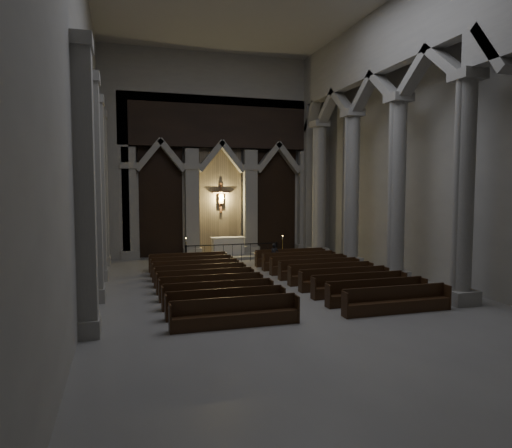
# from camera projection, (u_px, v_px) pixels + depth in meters

# --- Properties ---
(room) EXTENTS (24.00, 24.10, 12.00)m
(room) POSITION_uv_depth(u_px,v_px,m) (289.00, 88.00, 16.26)
(room) COLOR gray
(room) RESTS_ON ground
(sanctuary_wall) EXTENTS (14.00, 0.77, 12.00)m
(sanctuary_wall) POSITION_uv_depth(u_px,v_px,m) (221.00, 146.00, 27.36)
(sanctuary_wall) COLOR gray
(sanctuary_wall) RESTS_ON ground
(right_arcade) EXTENTS (1.00, 24.00, 12.00)m
(right_arcade) POSITION_uv_depth(u_px,v_px,m) (401.00, 98.00, 19.06)
(right_arcade) COLOR gray
(right_arcade) RESTS_ON ground
(left_pilasters) EXTENTS (0.60, 13.00, 8.03)m
(left_pilasters) POSITION_uv_depth(u_px,v_px,m) (97.00, 192.00, 17.98)
(left_pilasters) COLOR gray
(left_pilasters) RESTS_ON ground
(sanctuary_step) EXTENTS (8.50, 2.60, 0.15)m
(sanctuary_step) POSITION_uv_depth(u_px,v_px,m) (225.00, 256.00, 26.96)
(sanctuary_step) COLOR gray
(sanctuary_step) RESTS_ON ground
(altar) EXTENTS (2.01, 0.80, 1.02)m
(altar) POSITION_uv_depth(u_px,v_px,m) (228.00, 246.00, 27.18)
(altar) COLOR silver
(altar) RESTS_ON sanctuary_step
(altar_rail) EXTENTS (5.22, 0.09, 1.03)m
(altar_rail) POSITION_uv_depth(u_px,v_px,m) (232.00, 250.00, 25.14)
(altar_rail) COLOR black
(altar_rail) RESTS_ON ground
(candle_stand_left) EXTENTS (0.24, 0.24, 1.41)m
(candle_stand_left) POSITION_uv_depth(u_px,v_px,m) (186.00, 257.00, 24.60)
(candle_stand_left) COLOR #B29637
(candle_stand_left) RESTS_ON ground
(candle_stand_right) EXTENTS (0.22, 0.22, 1.28)m
(candle_stand_right) POSITION_uv_depth(u_px,v_px,m) (283.00, 251.00, 27.02)
(candle_stand_right) COLOR #B29637
(candle_stand_right) RESTS_ON ground
(pews) EXTENTS (9.24, 10.17, 0.86)m
(pews) POSITION_uv_depth(u_px,v_px,m) (271.00, 280.00, 18.71)
(pews) COLOR black
(pews) RESTS_ON ground
(worshipper) EXTENTS (0.48, 0.35, 1.21)m
(worshipper) POSITION_uv_depth(u_px,v_px,m) (275.00, 255.00, 23.63)
(worshipper) COLOR black
(worshipper) RESTS_ON ground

